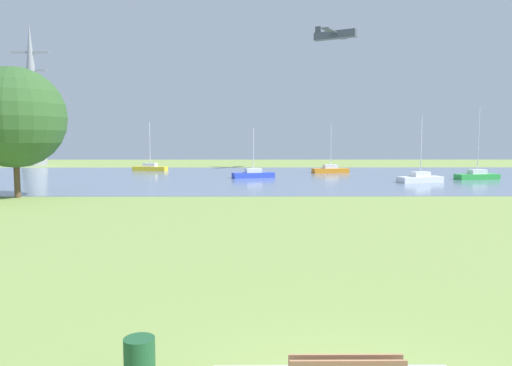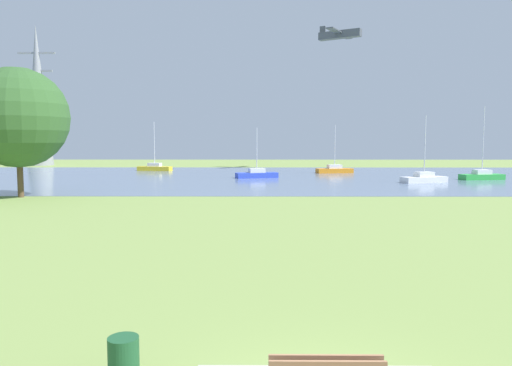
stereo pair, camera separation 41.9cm
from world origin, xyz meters
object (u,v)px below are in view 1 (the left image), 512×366
sailboat_blue (253,174)px  electricity_pylon (32,95)px  sailboat_green (477,175)px  litter_bin (140,360)px  sailboat_yellow (150,168)px  tree_east_far (14,118)px  sailboat_white (420,178)px  light_aircraft (335,35)px  sailboat_orange (330,170)px

sailboat_blue → electricity_pylon: 48.77m
sailboat_green → litter_bin: bearing=-120.9°
sailboat_blue → sailboat_yellow: 19.63m
litter_bin → electricity_pylon: bearing=115.3°
sailboat_yellow → tree_east_far: bearing=-95.8°
litter_bin → electricity_pylon: electricity_pylon is taller
sailboat_green → sailboat_blue: size_ratio=1.39×
litter_bin → sailboat_white: 45.46m
litter_bin → light_aircraft: 69.15m
sailboat_yellow → sailboat_white: bearing=-31.2°
litter_bin → sailboat_green: size_ratio=0.10×
sailboat_blue → light_aircraft: size_ratio=0.73×
sailboat_green → sailboat_yellow: (-39.41, 15.52, -0.01)m
electricity_pylon → light_aircraft: size_ratio=3.06×
sailboat_blue → electricity_pylon: electricity_pylon is taller
litter_bin → sailboat_white: bearing=64.9°
sailboat_orange → sailboat_yellow: 25.32m
tree_east_far → light_aircraft: light_aircraft is taller
electricity_pylon → light_aircraft: (50.00, -10.98, 7.88)m
sailboat_green → sailboat_orange: size_ratio=1.27×
sailboat_orange → light_aircraft: (1.86, 9.09, 19.45)m
electricity_pylon → light_aircraft: bearing=-12.4°
sailboat_green → sailboat_orange: 18.10m
sailboat_white → sailboat_yellow: (-31.80, 19.26, 0.00)m
sailboat_blue → sailboat_white: bearing=-19.8°
sailboat_orange → electricity_pylon: 53.42m
sailboat_white → light_aircraft: (-5.06, 23.63, 19.44)m
sailboat_green → tree_east_far: 46.15m
sailboat_blue → sailboat_yellow: size_ratio=0.84×
sailboat_white → sailboat_orange: sailboat_white is taller
sailboat_blue → electricity_pylon: bearing=143.1°
sailboat_orange → electricity_pylon: bearing=157.4°
sailboat_orange → light_aircraft: bearing=78.4°
sailboat_orange → electricity_pylon: electricity_pylon is taller
litter_bin → sailboat_yellow: (-12.52, 60.43, 0.06)m
tree_east_far → sailboat_green: bearing=21.4°
light_aircraft → sailboat_blue: bearing=-124.7°
sailboat_green → light_aircraft: 30.55m
sailboat_yellow → sailboat_orange: bearing=-10.7°
sailboat_orange → sailboat_blue: (-10.25, -8.37, -0.01)m
sailboat_blue → tree_east_far: tree_east_far is taller
sailboat_orange → sailboat_blue: size_ratio=1.10×
sailboat_yellow → electricity_pylon: 30.18m
sailboat_orange → tree_east_far: tree_east_far is taller
sailboat_orange → litter_bin: bearing=-102.5°
sailboat_green → sailboat_orange: (-14.53, 10.80, -0.02)m
sailboat_green → light_aircraft: (-12.67, 19.89, 19.43)m
litter_bin → sailboat_blue: 47.40m
electricity_pylon → sailboat_orange: bearing=-22.6°
litter_bin → sailboat_blue: bearing=87.4°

